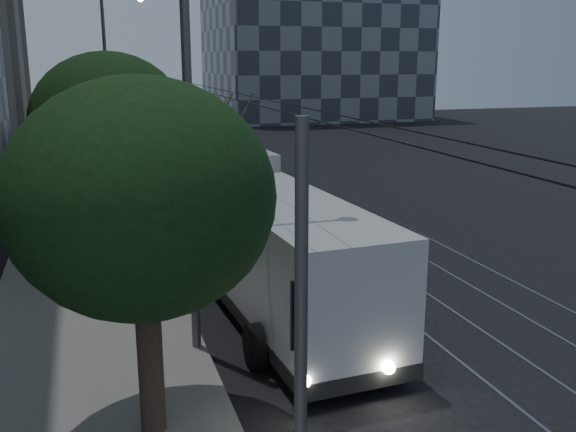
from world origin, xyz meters
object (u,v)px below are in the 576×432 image
Objects in this scene: car_white_d at (154,144)px; streetlamp_far at (113,62)px; car_white_a at (190,185)px; streetlamp_near at (207,62)px; trolleybus at (260,239)px; pickup_silver at (172,189)px; car_white_c at (162,154)px; car_white_b at (152,163)px.

car_white_d is 7.81m from streetlamp_far.
streetlamp_near is (-2.08, -16.34, 5.74)m from car_white_a.
trolleybus is 1.19× the size of streetlamp_far.
pickup_silver is 1.34× the size of car_white_d.
pickup_silver is 11.78m from car_white_c.
car_white_a is at bearing -110.78° from car_white_c.
car_white_c is (0.14, 24.02, -0.97)m from trolleybus.
car_white_b is 24.59m from streetlamp_near.
car_white_c is 4.93m from car_white_d.
car_white_b is at bearing -127.86° from car_white_c.
pickup_silver is at bearing -120.89° from car_white_a.
car_white_a is at bearing -73.21° from car_white_b.
car_white_a is at bearing -90.46° from car_white_d.
car_white_c is 0.42× the size of streetlamp_near.
car_white_d is at bearing 92.47° from car_white_b.
pickup_silver is 8.71m from car_white_b.
car_white_c is at bearing 85.71° from streetlamp_near.
pickup_silver is 16.71m from car_white_d.
streetlamp_near is 1.02× the size of streetlamp_far.
car_white_a is 10.57m from car_white_c.
car_white_d is at bearing 60.64° from streetlamp_far.
streetlamp_near is at bearing -88.72° from streetlamp_far.
car_white_c is at bearing 100.11° from car_white_a.
car_white_d is at bearing 66.99° from pickup_silver.
streetlamp_far is (-2.68, 10.74, 5.61)m from car_white_a.
trolleybus reaches higher than car_white_b.
trolleybus reaches higher than car_white_a.
car_white_a is (0.20, 13.45, -1.00)m from trolleybus.
car_white_c is 1.03× the size of car_white_d.
streetlamp_near reaches higher than trolleybus.
car_white_b is at bearing 87.36° from streetlamp_near.
car_white_a is 0.93× the size of car_white_b.
streetlamp_near is at bearing -115.38° from car_white_c.
streetlamp_far is (-2.62, 0.17, 5.59)m from car_white_c.
streetlamp_near is (-1.88, -2.88, 4.74)m from trolleybus.
streetlamp_far reaches higher than car_white_c.
pickup_silver is 1.39× the size of car_white_a.
car_white_a is 0.40× the size of streetlamp_far.
car_white_d is at bearing 68.23° from car_white_c.
car_white_b is at bearing -61.96° from streetlamp_far.
streetlamp_far reaches higher than pickup_silver.
car_white_a is at bearing 82.76° from streetlamp_near.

